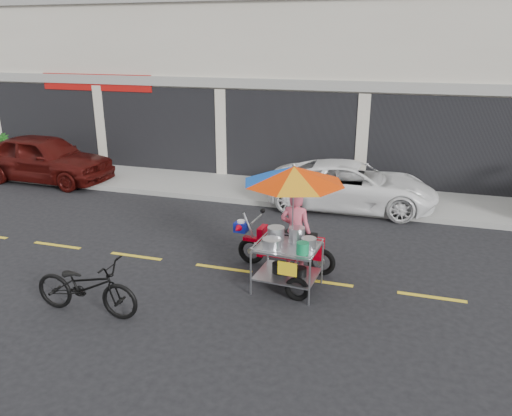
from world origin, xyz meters
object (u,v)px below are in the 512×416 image
(white_pickup, at_px, (352,185))
(food_vendor_rig, at_px, (292,207))
(near_bicycle, at_px, (86,286))
(maroon_sedan, at_px, (45,158))

(white_pickup, relative_size, food_vendor_rig, 1.90)
(near_bicycle, bearing_deg, white_pickup, -27.72)
(white_pickup, xyz_separation_m, near_bicycle, (-3.55, -6.94, -0.13))
(white_pickup, bearing_deg, near_bicycle, 150.15)
(white_pickup, relative_size, near_bicycle, 2.38)
(white_pickup, height_order, food_vendor_rig, food_vendor_rig)
(white_pickup, bearing_deg, food_vendor_rig, 170.64)
(white_pickup, distance_m, near_bicycle, 7.80)
(maroon_sedan, distance_m, food_vendor_rig, 10.31)
(near_bicycle, relative_size, food_vendor_rig, 0.80)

